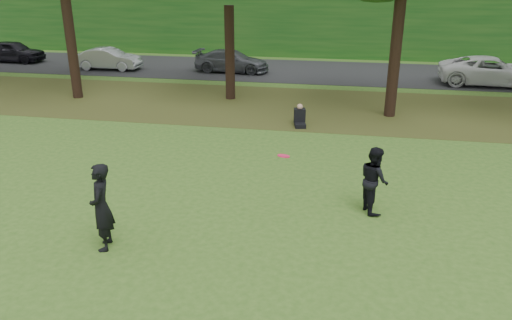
{
  "coord_description": "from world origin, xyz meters",
  "views": [
    {
      "loc": [
        2.25,
        -7.91,
        5.63
      ],
      "look_at": [
        0.2,
        3.1,
        1.3
      ],
      "focal_mm": 35.0,
      "sensor_mm": 36.0,
      "label": 1
    }
  ],
  "objects_px": {
    "frisbee": "(284,156)",
    "seated_person": "(300,118)",
    "player_right": "(374,180)",
    "player_left": "(101,207)"
  },
  "relations": [
    {
      "from": "player_left",
      "to": "seated_person",
      "type": "distance_m",
      "value": 10.15
    },
    {
      "from": "frisbee",
      "to": "player_right",
      "type": "bearing_deg",
      "value": 32.71
    },
    {
      "from": "frisbee",
      "to": "seated_person",
      "type": "xyz_separation_m",
      "value": [
        -0.43,
        8.11,
        -1.49
      ]
    },
    {
      "from": "player_left",
      "to": "frisbee",
      "type": "relative_size",
      "value": 5.03
    },
    {
      "from": "player_right",
      "to": "frisbee",
      "type": "distance_m",
      "value": 2.63
    },
    {
      "from": "player_left",
      "to": "player_right",
      "type": "bearing_deg",
      "value": 100.26
    },
    {
      "from": "player_right",
      "to": "seated_person",
      "type": "height_order",
      "value": "player_right"
    },
    {
      "from": "seated_person",
      "to": "frisbee",
      "type": "bearing_deg",
      "value": -98.32
    },
    {
      "from": "player_left",
      "to": "seated_person",
      "type": "relative_size",
      "value": 2.31
    },
    {
      "from": "frisbee",
      "to": "seated_person",
      "type": "bearing_deg",
      "value": 93.03
    }
  ]
}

